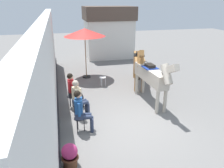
% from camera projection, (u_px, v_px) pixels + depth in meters
% --- Properties ---
extents(ground_plane, '(40.00, 40.00, 0.00)m').
position_uv_depth(ground_plane, '(111.00, 91.00, 10.22)').
color(ground_plane, slate).
extents(pub_facade_wall, '(0.34, 14.00, 3.40)m').
position_uv_depth(pub_facade_wall, '(50.00, 73.00, 7.76)').
color(pub_facade_wall, white).
rests_on(pub_facade_wall, ground_plane).
extents(distant_cottage, '(3.40, 2.60, 3.50)m').
position_uv_depth(distant_cottage, '(109.00, 32.00, 15.95)').
color(distant_cottage, silver).
rests_on(distant_cottage, ground_plane).
extents(seated_visitor_near, '(0.61, 0.48, 1.39)m').
position_uv_depth(seated_visitor_near, '(81.00, 109.00, 6.86)').
color(seated_visitor_near, black).
rests_on(seated_visitor_near, ground_plane).
extents(seated_visitor_middle, '(0.61, 0.48, 1.39)m').
position_uv_depth(seated_visitor_middle, '(78.00, 97.00, 7.75)').
color(seated_visitor_middle, black).
rests_on(seated_visitor_middle, ground_plane).
extents(seated_visitor_far, '(0.61, 0.49, 1.39)m').
position_uv_depth(seated_visitor_far, '(73.00, 89.00, 8.44)').
color(seated_visitor_far, black).
rests_on(seated_visitor_far, ground_plane).
extents(saddled_horse_near, '(0.55, 3.00, 2.06)m').
position_uv_depth(saddled_horse_near, '(152.00, 76.00, 8.66)').
color(saddled_horse_near, '#B2A899').
rests_on(saddled_horse_near, ground_plane).
extents(saddled_horse_far, '(1.16, 2.90, 2.06)m').
position_uv_depth(saddled_horse_far, '(139.00, 62.00, 10.62)').
color(saddled_horse_far, '#9E6B38').
rests_on(saddled_horse_far, ground_plane).
extents(flower_planter_near, '(0.43, 0.43, 0.64)m').
position_uv_depth(flower_planter_near, '(70.00, 155.00, 5.51)').
color(flower_planter_near, brown).
rests_on(flower_planter_near, ground_plane).
extents(cafe_parasol, '(2.10, 2.10, 2.58)m').
position_uv_depth(cafe_parasol, '(85.00, 33.00, 11.28)').
color(cafe_parasol, black).
rests_on(cafe_parasol, ground_plane).
extents(spare_stool_white, '(0.32, 0.32, 0.46)m').
position_uv_depth(spare_stool_white, '(103.00, 78.00, 10.72)').
color(spare_stool_white, white).
rests_on(spare_stool_white, ground_plane).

